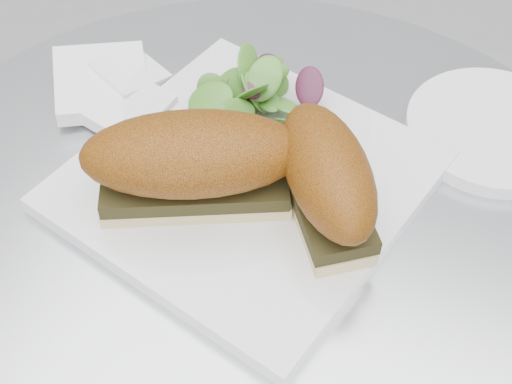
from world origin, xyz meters
TOP-DOWN VIEW (x-y plane):
  - table at (0.00, 0.00)m, footprint 0.70×0.70m
  - plate at (-0.03, 0.06)m, footprint 0.33×0.33m
  - sandwich_left at (-0.06, 0.02)m, footprint 0.20×0.15m
  - sandwich_right at (0.05, 0.05)m, footprint 0.14×0.15m
  - salad at (-0.05, 0.14)m, footprint 0.10×0.10m
  - napkin at (-0.18, 0.10)m, footprint 0.14×0.14m
  - saucer at (0.16, 0.21)m, footprint 0.16×0.16m

SIDE VIEW (x-z plane):
  - table at x=0.00m, z-range 0.12..0.85m
  - saucer at x=0.16m, z-range 0.73..0.74m
  - plate at x=-0.03m, z-range 0.73..0.75m
  - napkin at x=-0.18m, z-range 0.73..0.75m
  - salad at x=-0.05m, z-range 0.75..0.80m
  - sandwich_left at x=-0.06m, z-range 0.75..0.83m
  - sandwich_right at x=0.05m, z-range 0.75..0.83m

